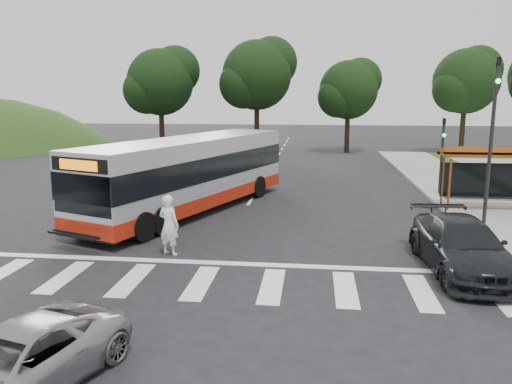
# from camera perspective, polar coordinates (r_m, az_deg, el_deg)

# --- Properties ---
(ground) EXTENTS (140.00, 140.00, 0.00)m
(ground) POSITION_cam_1_polar(r_m,az_deg,el_deg) (18.90, -2.95, -4.82)
(ground) COLOR black
(ground) RESTS_ON ground
(sidewalk_east) EXTENTS (4.00, 40.00, 0.12)m
(sidewalk_east) POSITION_cam_1_polar(r_m,az_deg,el_deg) (27.58, 23.25, -0.52)
(sidewalk_east) COLOR gray
(sidewalk_east) RESTS_ON ground
(curb_east) EXTENTS (0.30, 40.00, 0.15)m
(curb_east) POSITION_cam_1_polar(r_m,az_deg,el_deg) (27.07, 19.19, -0.40)
(curb_east) COLOR #9E9991
(curb_east) RESTS_ON ground
(curb_east_red) EXTENTS (0.32, 6.00, 0.15)m
(curb_east_red) POSITION_cam_1_polar(r_m,az_deg,el_deg) (17.73, 26.06, -6.79)
(curb_east_red) COLOR maroon
(curb_east_red) RESTS_ON ground
(crosswalk_ladder) EXTENTS (18.00, 2.60, 0.01)m
(crosswalk_ladder) POSITION_cam_1_polar(r_m,az_deg,el_deg) (14.25, -6.35, -10.26)
(crosswalk_ladder) COLOR silver
(crosswalk_ladder) RESTS_ON ground
(bus_shelter) EXTENTS (4.20, 1.60, 2.86)m
(bus_shelter) POSITION_cam_1_polar(r_m,az_deg,el_deg) (24.45, 25.09, 3.40)
(bus_shelter) COLOR brown
(bus_shelter) RESTS_ON sidewalk_east
(traffic_signal_ne_tall) EXTENTS (0.18, 0.37, 6.50)m
(traffic_signal_ne_tall) POSITION_cam_1_polar(r_m,az_deg,el_deg) (20.52, 25.38, 6.40)
(traffic_signal_ne_tall) COLOR black
(traffic_signal_ne_tall) RESTS_ON ground
(traffic_signal_ne_short) EXTENTS (0.18, 0.37, 4.00)m
(traffic_signal_ne_short) POSITION_cam_1_polar(r_m,az_deg,el_deg) (27.33, 20.52, 4.72)
(traffic_signal_ne_short) COLOR black
(traffic_signal_ne_short) RESTS_ON ground
(tree_ne_a) EXTENTS (6.16, 5.74, 9.30)m
(tree_ne_a) POSITION_cam_1_polar(r_m,az_deg,el_deg) (47.80, 22.96, 11.69)
(tree_ne_a) COLOR black
(tree_ne_a) RESTS_ON parking_lot
(tree_north_a) EXTENTS (6.60, 6.15, 10.17)m
(tree_north_a) POSITION_cam_1_polar(r_m,az_deg,el_deg) (44.30, 0.20, 13.34)
(tree_north_a) COLOR black
(tree_north_a) RESTS_ON ground
(tree_north_b) EXTENTS (5.72, 5.33, 8.43)m
(tree_north_b) POSITION_cam_1_polar(r_m,az_deg,el_deg) (46.08, 10.62, 11.50)
(tree_north_b) COLOR black
(tree_north_b) RESTS_ON ground
(tree_north_c) EXTENTS (6.16, 5.74, 9.30)m
(tree_north_c) POSITION_cam_1_polar(r_m,az_deg,el_deg) (43.96, -10.78, 12.35)
(tree_north_c) COLOR black
(tree_north_c) RESTS_ON ground
(transit_bus) EXTENTS (7.12, 12.83, 3.28)m
(transit_bus) POSITION_cam_1_polar(r_m,az_deg,el_deg) (22.49, -7.50, 1.94)
(transit_bus) COLOR #B6B9BB
(transit_bus) RESTS_ON ground
(pedestrian) EXTENTS (0.85, 0.71, 2.01)m
(pedestrian) POSITION_cam_1_polar(r_m,az_deg,el_deg) (16.50, -9.92, -3.73)
(pedestrian) COLOR white
(pedestrian) RESTS_ON ground
(dark_sedan) EXTENTS (2.46, 5.41, 1.54)m
(dark_sedan) POSITION_cam_1_polar(r_m,az_deg,el_deg) (16.06, 22.44, -5.71)
(dark_sedan) COLOR black
(dark_sedan) RESTS_ON ground
(silver_suv_south) EXTENTS (3.20, 4.73, 1.20)m
(silver_suv_south) POSITION_cam_1_polar(r_m,az_deg,el_deg) (10.06, -25.84, -17.15)
(silver_suv_south) COLOR #97999B
(silver_suv_south) RESTS_ON ground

